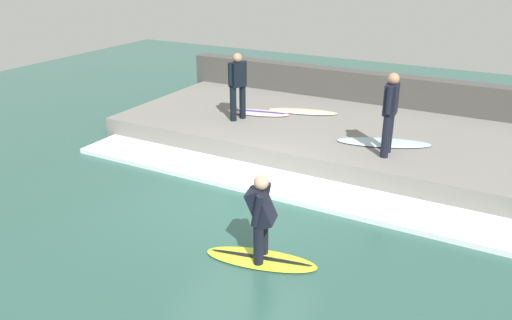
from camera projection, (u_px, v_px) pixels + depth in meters
name	position (u px, v px, depth m)	size (l,w,h in m)	color
ground_plane	(245.00, 202.00, 9.40)	(28.00, 28.00, 0.00)	#2D564C
concrete_ledge	(318.00, 132.00, 12.29)	(4.40, 9.73, 0.50)	slate
back_wall	(351.00, 93.00, 14.12)	(0.50, 10.22, 1.31)	#474442
wave_foam_crest	(267.00, 182.00, 10.12)	(1.15, 9.25, 0.11)	silver
surfboard_riding	(261.00, 259.00, 7.61)	(0.91, 1.82, 0.07)	#BFE02D
surfer_riding	(261.00, 214.00, 7.30)	(0.52, 0.49, 1.38)	black
surfer_waiting_near	(390.00, 110.00, 9.93)	(0.57, 0.27, 1.71)	black
surfboard_waiting_near	(384.00, 142.00, 10.86)	(1.23, 2.09, 0.06)	silver
surfer_waiting_far	(238.00, 83.00, 12.10)	(0.53, 0.35, 1.65)	black
surfboard_waiting_far	(258.00, 113.00, 12.88)	(0.92, 1.73, 0.07)	beige
surfboard_spare	(303.00, 111.00, 12.97)	(0.96, 1.87, 0.06)	beige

